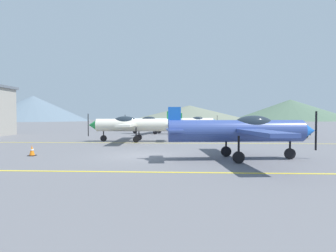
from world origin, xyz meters
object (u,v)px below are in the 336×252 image
Objects in this scene: airplane_near at (242,130)px; traffic_cone_front at (32,151)px; airplane_mid at (132,125)px; car_sedan at (288,129)px; airplane_far at (153,122)px; airplane_back at (194,121)px.

traffic_cone_front is at bearing 176.00° from airplane_near.
airplane_mid is 1.90× the size of car_sedan.
airplane_back is at bearing 60.30° from airplane_far.
car_sedan is (8.35, 15.90, -0.65)m from airplane_near.
airplane_far is 20.98m from traffic_cone_front.
airplane_near is at bearing -53.55° from airplane_mid.
airplane_mid is 1.00× the size of airplane_far.
airplane_back is 1.91× the size of car_sedan.
airplane_far reaches higher than car_sedan.
airplane_back is at bearing 73.07° from airplane_mid.
airplane_back is (5.68, 9.95, 0.00)m from airplane_far.
car_sedan is 7.89× the size of traffic_cone_front.
airplane_far reaches higher than traffic_cone_front.
airplane_mid is 1.00× the size of airplane_back.
airplane_mid reaches higher than traffic_cone_front.
airplane_far is at bearing 107.35° from airplane_near.
airplane_mid is 16.82m from car_sedan.
airplane_back is 32.11m from traffic_cone_front.
airplane_mid is at bearing -159.48° from car_sedan.
airplane_mid reaches higher than car_sedan.
airplane_far is at bearing -119.70° from airplane_back.
car_sedan is at bearing -19.53° from airplane_far.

